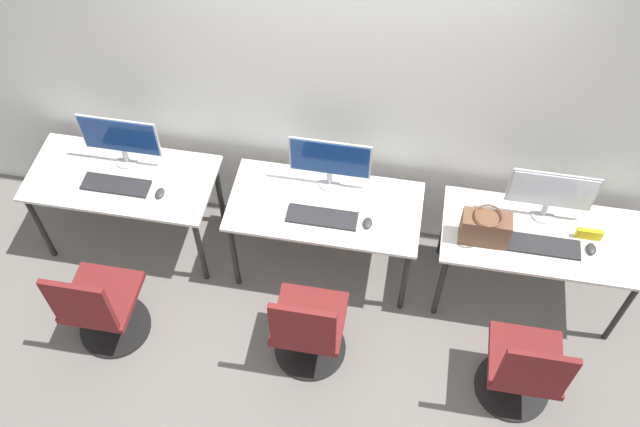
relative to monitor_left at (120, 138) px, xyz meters
The scene contains 19 objects.
ground_plane 1.74m from the monitor_left, 17.83° to the right, with size 20.00×20.00×0.00m, color slate.
wall_back 1.50m from the monitor_left, 11.53° to the left, with size 12.00×0.05×2.80m.
desk_left 0.34m from the monitor_left, 90.00° to the right, with size 1.26×0.61×0.70m.
monitor_left is the anchor object (origin of this frame).
keyboard_left 0.31m from the monitor_left, 90.00° to the right, with size 0.46×0.15×0.02m.
mouse_left 0.45m from the monitor_left, 37.96° to the right, with size 0.06×0.09×0.03m.
office_chair_left 1.12m from the monitor_left, 85.46° to the right, with size 0.48×0.48×0.87m.
desk_center 1.44m from the monitor_left, ahead, with size 1.26×0.61×0.70m.
monitor_center 1.40m from the monitor_left, ahead, with size 0.54×0.15×0.40m.
keyboard_center 1.44m from the monitor_left, 10.14° to the right, with size 0.46×0.15×0.02m.
mouse_center 1.73m from the monitor_left, ahead, with size 0.06×0.09×0.03m.
office_chair_center 1.77m from the monitor_left, 31.90° to the right, with size 0.48×0.48×0.87m.
desk_right 2.82m from the monitor_left, ahead, with size 1.26×0.61×0.70m.
monitor_right 2.80m from the monitor_left, ahead, with size 0.54×0.15×0.40m.
keyboard_right 2.82m from the monitor_left, ahead, with size 0.46×0.15×0.02m.
mouse_right 3.11m from the monitor_left, ahead, with size 0.06×0.09×0.03m.
office_chair_right 2.97m from the monitor_left, 18.67° to the right, with size 0.48×0.48×0.87m.
handbag 2.43m from the monitor_left, ahead, with size 0.30×0.18×0.25m.
placard_right 3.09m from the monitor_left, ahead, with size 0.16×0.03×0.08m.
Camera 1 is at (0.46, -2.51, 4.38)m, focal length 40.00 mm.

